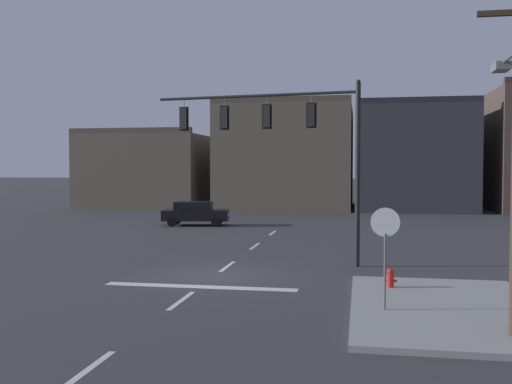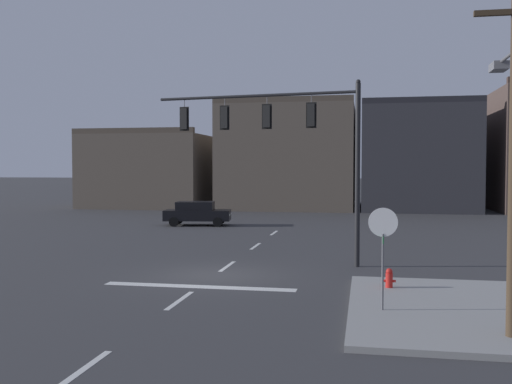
{
  "view_description": "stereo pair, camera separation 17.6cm",
  "coord_description": "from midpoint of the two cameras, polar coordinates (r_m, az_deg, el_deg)",
  "views": [
    {
      "loc": [
        5.1,
        -20.17,
        3.86
      ],
      "look_at": [
        0.94,
        3.1,
        2.89
      ],
      "focal_mm": 40.87,
      "sensor_mm": 36.0,
      "label": 1
    },
    {
      "loc": [
        5.28,
        -20.14,
        3.86
      ],
      "look_at": [
        0.94,
        3.1,
        2.89
      ],
      "focal_mm": 40.87,
      "sensor_mm": 36.0,
      "label": 2
    }
  ],
  "objects": [
    {
      "name": "lane_centreline",
      "position": [
        23.08,
        -2.6,
        -7.27
      ],
      "size": [
        0.16,
        26.4,
        0.01
      ],
      "color": "silver",
      "rests_on": "ground"
    },
    {
      "name": "signal_mast_near_side",
      "position": [
        23.67,
        3.1,
        5.77
      ],
      "size": [
        8.53,
        1.32,
        7.3
      ],
      "color": "black",
      "rests_on": "ground"
    },
    {
      "name": "stop_bar_paint",
      "position": [
        19.27,
        -5.35,
        -9.2
      ],
      "size": [
        6.4,
        0.5,
        0.01
      ],
      "primitive_type": "cube",
      "color": "silver",
      "rests_on": "ground"
    },
    {
      "name": "ground_plane",
      "position": [
        21.17,
        -3.85,
        -8.16
      ],
      "size": [
        400.0,
        400.0,
        0.0
      ],
      "primitive_type": "plane",
      "color": "#353538"
    },
    {
      "name": "fire_hydrant",
      "position": [
        18.79,
        13.16,
        -8.55
      ],
      "size": [
        0.4,
        0.3,
        0.75
      ],
      "color": "red",
      "rests_on": "ground"
    },
    {
      "name": "building_row",
      "position": [
        56.92,
        14.2,
        3.01
      ],
      "size": [
        58.89,
        13.8,
        11.31
      ],
      "color": "brown",
      "rests_on": "ground"
    },
    {
      "name": "car_lot_nearside",
      "position": [
        39.35,
        -5.68,
        -2.04
      ],
      "size": [
        4.63,
        2.43,
        1.61
      ],
      "color": "black",
      "rests_on": "ground"
    },
    {
      "name": "stop_sign",
      "position": [
        15.58,
        12.64,
        -4.03
      ],
      "size": [
        0.76,
        0.64,
        2.83
      ],
      "color": "#56565B",
      "rests_on": "ground"
    },
    {
      "name": "sidewalk_near_corner",
      "position": [
        16.74,
        18.15,
        -10.84
      ],
      "size": [
        5.0,
        8.0,
        0.15
      ],
      "primitive_type": "cube",
      "color": "gray",
      "rests_on": "ground"
    }
  ]
}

